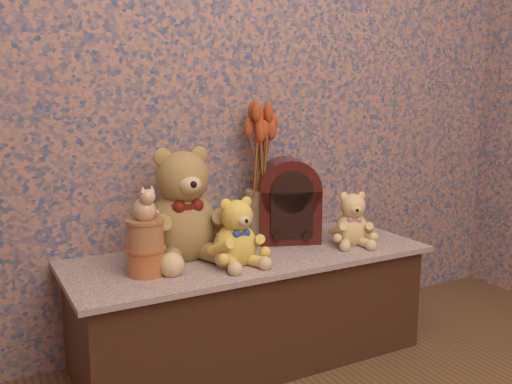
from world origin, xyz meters
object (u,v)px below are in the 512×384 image
teddy_large (181,199)px  ceramic_vase (261,215)px  cathedral_radio (288,200)px  teddy_medium (236,228)px  teddy_small (352,216)px  cat_figurine (144,202)px  biscuit_tin_lower (146,261)px

teddy_large → ceramic_vase: size_ratio=2.10×
cathedral_radio → ceramic_vase: (-0.09, 0.05, -0.06)m
teddy_medium → teddy_small: teddy_medium is taller
teddy_small → cat_figurine: bearing=-160.6°
teddy_medium → teddy_small: bearing=-0.5°
teddy_large → biscuit_tin_lower: size_ratio=3.46×
ceramic_vase → cat_figurine: size_ratio=1.73×
teddy_large → teddy_medium: 0.23m
cathedral_radio → teddy_medium: bearing=-130.2°
teddy_medium → cathedral_radio: cathedral_radio is taller
teddy_small → cat_figurine: (-0.82, 0.03, 0.13)m
teddy_small → teddy_medium: bearing=-157.5°
teddy_medium → cat_figurine: (-0.31, 0.04, 0.12)m
teddy_medium → teddy_small: 0.51m
teddy_small → cathedral_radio: (-0.19, 0.17, 0.05)m
cathedral_radio → cat_figurine: (-0.63, -0.14, 0.08)m
teddy_large → biscuit_tin_lower: 0.27m
ceramic_vase → cat_figurine: cat_figurine is taller
teddy_large → biscuit_tin_lower: bearing=-142.2°
teddy_large → teddy_medium: (0.13, -0.16, -0.09)m
teddy_large → cathedral_radio: teddy_large is taller
teddy_medium → teddy_small: (0.51, 0.01, -0.01)m
teddy_large → teddy_medium: bearing=-48.7°
cathedral_radio → cat_figurine: bearing=-146.8°
teddy_large → ceramic_vase: teddy_large is taller
cathedral_radio → teddy_large: bearing=-157.6°
teddy_small → ceramic_vase: bearing=164.1°
teddy_small → ceramic_vase: size_ratio=1.09×
cathedral_radio → biscuit_tin_lower: size_ratio=2.67×
cat_figurine → ceramic_vase: bearing=12.3°
teddy_large → teddy_small: 0.67m
cathedral_radio → ceramic_vase: size_ratio=1.62×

